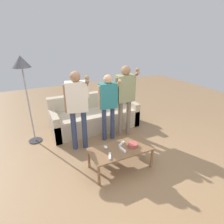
% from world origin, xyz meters
% --- Properties ---
extents(ground_plane, '(12.00, 12.00, 0.00)m').
position_xyz_m(ground_plane, '(0.00, 0.00, 0.00)').
color(ground_plane, '#93704C').
extents(couch, '(2.09, 0.84, 0.82)m').
position_xyz_m(couch, '(0.14, 1.41, 0.29)').
color(couch, '#B7A88E').
rests_on(couch, ground).
extents(coffee_table, '(1.06, 0.52, 0.39)m').
position_xyz_m(coffee_table, '(-0.00, -0.23, 0.34)').
color(coffee_table, brown).
rests_on(coffee_table, ground).
extents(snack_bowl, '(0.17, 0.17, 0.06)m').
position_xyz_m(snack_bowl, '(0.21, -0.26, 0.42)').
color(snack_bowl, '#B24C47').
rests_on(snack_bowl, coffee_table).
extents(game_remote_nunchuk, '(0.06, 0.09, 0.05)m').
position_xyz_m(game_remote_nunchuk, '(-0.23, -0.12, 0.41)').
color(game_remote_nunchuk, white).
rests_on(game_remote_nunchuk, coffee_table).
extents(floor_lamp, '(0.34, 0.34, 1.82)m').
position_xyz_m(floor_lamp, '(-1.28, 1.35, 1.58)').
color(floor_lamp, '#2D2D33').
rests_on(floor_lamp, ground).
extents(player_left, '(0.46, 0.40, 1.58)m').
position_xyz_m(player_left, '(-0.46, 0.66, 0.99)').
color(player_left, '#2D3856').
rests_on(player_left, ground).
extents(player_center, '(0.42, 0.33, 1.45)m').
position_xyz_m(player_center, '(0.21, 0.72, 0.91)').
color(player_center, '#2D3856').
rests_on(player_center, ground).
extents(player_right, '(0.47, 0.32, 1.59)m').
position_xyz_m(player_right, '(0.62, 0.75, 1.00)').
color(player_right, '#756656').
rests_on(player_right, ground).
extents(game_remote_wand_near, '(0.16, 0.12, 0.03)m').
position_xyz_m(game_remote_wand_near, '(0.07, -0.14, 0.40)').
color(game_remote_wand_near, white).
rests_on(game_remote_wand_near, coffee_table).
extents(game_remote_wand_far, '(0.10, 0.16, 0.03)m').
position_xyz_m(game_remote_wand_far, '(-0.27, -0.36, 0.40)').
color(game_remote_wand_far, white).
rests_on(game_remote_wand_far, coffee_table).
extents(game_remote_wand_spare, '(0.05, 0.15, 0.03)m').
position_xyz_m(game_remote_wand_spare, '(0.00, -0.30, 0.40)').
color(game_remote_wand_spare, white).
rests_on(game_remote_wand_spare, coffee_table).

